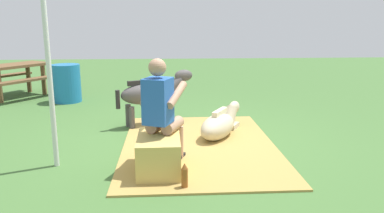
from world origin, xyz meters
TOP-DOWN VIEW (x-y plane):
  - ground_plane at (0.00, 0.00)m, footprint 24.00×24.00m
  - hay_patch at (-0.29, -0.18)m, footprint 3.04×2.10m
  - hay_bale at (-1.17, 0.36)m, footprint 0.80×0.48m
  - person_seated at (-1.02, 0.32)m, footprint 0.72×0.57m
  - pony_standing at (0.84, 0.52)m, footprint 0.70×1.28m
  - pony_lying at (0.14, -0.53)m, footprint 1.30×0.89m
  - soda_bottle at (-1.66, 0.08)m, footprint 0.07×0.07m
  - water_barrel at (2.84, 2.40)m, footprint 0.58×0.58m
  - tent_pole_left at (-0.90, 1.60)m, footprint 0.06×0.06m
  - picnic_bench at (3.43, 3.70)m, footprint 1.98×1.93m

SIDE VIEW (x-z plane):
  - ground_plane at x=0.00m, z-range 0.00..0.00m
  - hay_patch at x=-0.29m, z-range 0.00..0.02m
  - soda_bottle at x=-1.66m, z-range 0.00..0.28m
  - pony_lying at x=0.14m, z-range -0.02..0.40m
  - hay_bale at x=-1.17m, z-range 0.00..0.43m
  - water_barrel at x=2.84m, z-range 0.00..0.80m
  - pony_standing at x=0.84m, z-range 0.09..0.99m
  - picnic_bench at x=3.43m, z-range 0.20..0.95m
  - person_seated at x=-1.02m, z-range 0.06..1.37m
  - tent_pole_left at x=-0.90m, z-range 0.00..2.34m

